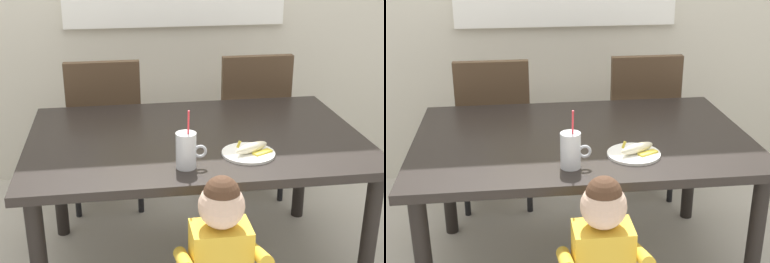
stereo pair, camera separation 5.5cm
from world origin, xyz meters
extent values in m
cube|color=black|center=(0.00, 0.00, 0.72)|extent=(1.56, 1.03, 0.04)
cylinder|color=black|center=(0.70, -0.44, 0.35)|extent=(0.07, 0.07, 0.70)
cylinder|color=black|center=(-0.70, 0.44, 0.35)|extent=(0.07, 0.07, 0.70)
cylinder|color=black|center=(0.70, 0.44, 0.35)|extent=(0.07, 0.07, 0.70)
cube|color=#4C3826|center=(-0.43, 0.81, 0.45)|extent=(0.44, 0.44, 0.06)
cube|color=#4C3826|center=(-0.43, 0.61, 0.72)|extent=(0.42, 0.05, 0.48)
cylinder|color=black|center=(-0.24, 1.00, 0.21)|extent=(0.04, 0.04, 0.42)
cylinder|color=black|center=(-0.62, 1.00, 0.21)|extent=(0.04, 0.04, 0.42)
cylinder|color=black|center=(-0.24, 0.62, 0.21)|extent=(0.04, 0.04, 0.42)
cylinder|color=black|center=(-0.62, 0.62, 0.21)|extent=(0.04, 0.04, 0.42)
cube|color=#4C3826|center=(0.46, 0.82, 0.45)|extent=(0.44, 0.44, 0.06)
cube|color=#4C3826|center=(0.46, 0.62, 0.72)|extent=(0.42, 0.05, 0.48)
cylinder|color=black|center=(0.65, 1.01, 0.21)|extent=(0.04, 0.04, 0.42)
cylinder|color=black|center=(0.27, 1.01, 0.21)|extent=(0.04, 0.04, 0.42)
cylinder|color=black|center=(0.65, 0.63, 0.21)|extent=(0.04, 0.04, 0.42)
cylinder|color=black|center=(0.27, 0.63, 0.21)|extent=(0.04, 0.04, 0.42)
cube|color=gold|center=(-0.01, -0.67, 0.49)|extent=(0.22, 0.15, 0.30)
sphere|color=beige|center=(-0.01, -0.67, 0.72)|extent=(0.17, 0.17, 0.17)
sphere|color=#472D1E|center=(-0.01, -0.67, 0.77)|extent=(0.13, 0.13, 0.13)
cylinder|color=gold|center=(-0.15, -0.69, 0.52)|extent=(0.05, 0.24, 0.13)
cylinder|color=gold|center=(0.13, -0.69, 0.52)|extent=(0.05, 0.24, 0.13)
cylinder|color=silver|center=(-0.09, -0.35, 0.81)|extent=(0.08, 0.08, 0.15)
cylinder|color=beige|center=(-0.09, -0.35, 0.78)|extent=(0.07, 0.07, 0.08)
torus|color=silver|center=(-0.04, -0.35, 0.80)|extent=(0.06, 0.01, 0.06)
cylinder|color=#E5333F|center=(-0.09, -0.36, 0.88)|extent=(0.01, 0.04, 0.22)
cylinder|color=white|center=(0.19, -0.26, 0.74)|extent=(0.23, 0.23, 0.01)
ellipsoid|color=#F4EAC6|center=(0.20, -0.26, 0.77)|extent=(0.17, 0.12, 0.04)
cube|color=yellow|center=(0.25, -0.28, 0.75)|extent=(0.09, 0.07, 0.01)
cube|color=yellow|center=(0.20, -0.22, 0.75)|extent=(0.09, 0.07, 0.01)
cylinder|color=yellow|center=(0.14, -0.30, 0.80)|extent=(0.03, 0.02, 0.03)
camera|label=1|loc=(-0.36, -2.30, 1.65)|focal=49.64mm
camera|label=2|loc=(-0.31, -2.31, 1.65)|focal=49.64mm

